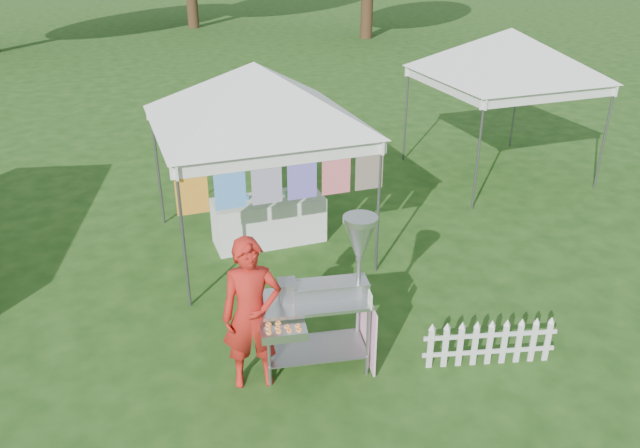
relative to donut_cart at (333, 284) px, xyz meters
name	(u,v)px	position (x,y,z in m)	size (l,w,h in m)	color
ground	(339,373)	(0.02, -0.20, -1.13)	(120.00, 120.00, 0.00)	#1B3F12
canopy_main	(254,63)	(0.02, 3.30, 1.86)	(4.24, 4.24, 3.45)	#59595E
canopy_right	(512,28)	(5.52, 4.80, 1.86)	(4.24, 4.24, 3.45)	#59595E
donut_cart	(333,284)	(0.00, 0.00, 0.00)	(1.49, 0.92, 1.92)	gray
vendor	(252,314)	(-0.95, 0.02, -0.21)	(0.67, 0.44, 1.84)	#B41D16
picket_fence	(489,344)	(1.77, -0.63, -0.84)	(1.57, 0.43, 0.56)	white
display_table	(269,220)	(0.17, 3.40, -0.74)	(1.80, 0.70, 0.77)	white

